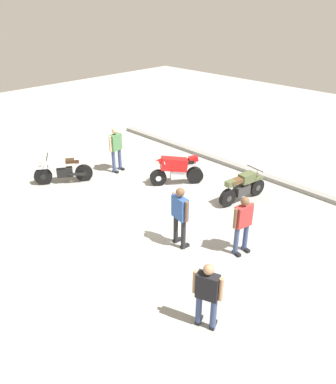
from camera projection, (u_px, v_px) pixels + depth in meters
name	position (u px, v px, depth m)	size (l,w,h in m)	color
ground_plane	(157.00, 212.00, 11.89)	(40.00, 40.00, 0.00)	#9E9E99
curb_edge	(242.00, 168.00, 14.72)	(14.00, 0.30, 0.15)	gray
motorcycle_red_sportbike	(176.00, 169.00, 13.38)	(1.30, 1.69, 1.14)	black
motorcycle_silver_cruiser	(63.00, 170.00, 13.52)	(1.23, 1.82, 1.09)	black
motorcycle_olive_vintage	(243.00, 187.00, 12.33)	(0.77, 1.95, 1.07)	black
person_in_red_shirt	(243.00, 222.00, 9.59)	(0.39, 0.65, 1.67)	#384772
person_in_blue_shirt	(180.00, 213.00, 9.83)	(0.68, 0.38, 1.77)	#262628
person_in_green_shirt	(116.00, 146.00, 14.22)	(0.38, 0.68, 1.76)	#384772
person_in_black_shirt	(207.00, 293.00, 7.35)	(0.62, 0.43, 1.61)	#384772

